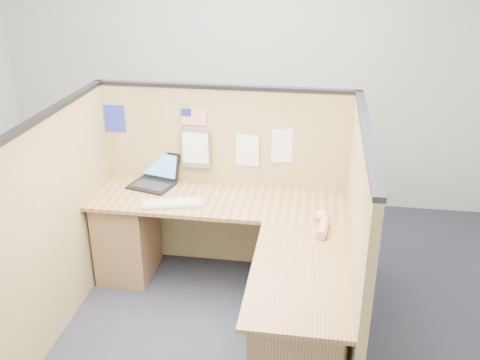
% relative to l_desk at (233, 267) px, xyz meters
% --- Properties ---
extents(floor, '(5.00, 5.00, 0.00)m').
position_rel_l_desk_xyz_m(floor, '(-0.18, -0.29, -0.39)').
color(floor, '#20242E').
rests_on(floor, ground).
extents(wall_back, '(5.00, 0.00, 5.00)m').
position_rel_l_desk_xyz_m(wall_back, '(-0.18, 1.96, 1.01)').
color(wall_back, '#AEB2B4').
rests_on(wall_back, floor).
extents(cubicle_partitions, '(2.06, 1.83, 1.53)m').
position_rel_l_desk_xyz_m(cubicle_partitions, '(-0.18, 0.14, 0.38)').
color(cubicle_partitions, olive).
rests_on(cubicle_partitions, floor).
extents(l_desk, '(1.95, 1.75, 0.73)m').
position_rel_l_desk_xyz_m(l_desk, '(0.00, 0.00, 0.00)').
color(l_desk, brown).
rests_on(l_desk, floor).
extents(laptop, '(0.39, 0.40, 0.24)m').
position_rel_l_desk_xyz_m(laptop, '(-0.75, 0.60, 0.40)').
color(laptop, black).
rests_on(laptop, l_desk).
extents(keyboard, '(0.47, 0.26, 0.03)m').
position_rel_l_desk_xyz_m(keyboard, '(-0.50, 0.24, 0.35)').
color(keyboard, gray).
rests_on(keyboard, l_desk).
extents(mouse, '(0.11, 0.08, 0.04)m').
position_rel_l_desk_xyz_m(mouse, '(0.60, 0.19, 0.36)').
color(mouse, silver).
rests_on(mouse, l_desk).
extents(hand_forearm, '(0.10, 0.35, 0.07)m').
position_rel_l_desk_xyz_m(hand_forearm, '(0.61, 0.06, 0.37)').
color(hand_forearm, tan).
rests_on(hand_forearm, l_desk).
extents(blue_poster, '(0.17, 0.01, 0.22)m').
position_rel_l_desk_xyz_m(blue_poster, '(-1.06, 0.68, 0.84)').
color(blue_poster, '#212F97').
rests_on(blue_poster, cubicle_partitions).
extents(american_flag, '(0.20, 0.01, 0.35)m').
position_rel_l_desk_xyz_m(american_flag, '(-0.44, 0.67, 0.88)').
color(american_flag, olive).
rests_on(american_flag, cubicle_partitions).
extents(file_holder, '(0.23, 0.05, 0.30)m').
position_rel_l_desk_xyz_m(file_holder, '(-0.40, 0.66, 0.63)').
color(file_holder, slate).
rests_on(file_holder, cubicle_partitions).
extents(paper_left, '(0.20, 0.02, 0.26)m').
position_rel_l_desk_xyz_m(paper_left, '(-0.01, 0.68, 0.63)').
color(paper_left, white).
rests_on(paper_left, cubicle_partitions).
extents(paper_right, '(0.21, 0.04, 0.27)m').
position_rel_l_desk_xyz_m(paper_right, '(0.29, 0.68, 0.69)').
color(paper_right, white).
rests_on(paper_right, cubicle_partitions).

